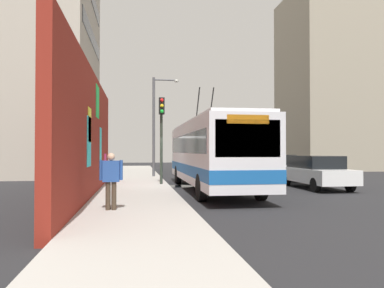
# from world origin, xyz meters

# --- Properties ---
(ground_plane) EXTENTS (80.00, 80.00, 0.00)m
(ground_plane) POSITION_xyz_m (0.00, 0.00, 0.00)
(ground_plane) COLOR #232326
(sidewalk_slab) EXTENTS (48.00, 3.20, 0.15)m
(sidewalk_slab) POSITION_xyz_m (0.00, 1.60, 0.07)
(sidewalk_slab) COLOR #ADA8A0
(sidewalk_slab) RESTS_ON ground_plane
(graffiti_wall) EXTENTS (14.59, 0.32, 4.80)m
(graffiti_wall) POSITION_xyz_m (-3.70, 3.35, 2.40)
(graffiti_wall) COLOR maroon
(graffiti_wall) RESTS_ON ground_plane
(building_far_left) EXTENTS (12.86, 8.30, 21.47)m
(building_far_left) POSITION_xyz_m (11.84, 9.20, 10.73)
(building_far_left) COLOR #B2A899
(building_far_left) RESTS_ON ground_plane
(building_far_right) EXTENTS (8.26, 7.77, 17.13)m
(building_far_right) POSITION_xyz_m (15.59, -17.00, 8.56)
(building_far_right) COLOR #9E937F
(building_far_right) RESTS_ON ground_plane
(city_bus) EXTENTS (11.41, 2.49, 4.95)m
(city_bus) POSITION_xyz_m (-1.54, -1.80, 1.77)
(city_bus) COLOR silver
(city_bus) RESTS_ON ground_plane
(parked_car_white) EXTENTS (4.76, 1.89, 1.58)m
(parked_car_white) POSITION_xyz_m (-1.39, -7.00, 0.84)
(parked_car_white) COLOR white
(parked_car_white) RESTS_ON ground_plane
(parked_car_silver) EXTENTS (4.67, 1.79, 1.58)m
(parked_car_silver) POSITION_xyz_m (3.82, -7.00, 0.83)
(parked_car_silver) COLOR #B7B7BC
(parked_car_silver) RESTS_ON ground_plane
(parked_car_navy) EXTENTS (4.28, 1.87, 1.58)m
(parked_car_navy) POSITION_xyz_m (10.28, -7.00, 0.83)
(parked_car_navy) COLOR navy
(parked_car_navy) RESTS_ON ground_plane
(pedestrian_near_wall) EXTENTS (0.22, 0.65, 1.61)m
(pedestrian_near_wall) POSITION_xyz_m (-7.56, 2.32, 1.09)
(pedestrian_near_wall) COLOR #3F3326
(pedestrian_near_wall) RESTS_ON sidewalk_slab
(traffic_light) EXTENTS (0.49, 0.28, 4.36)m
(traffic_light) POSITION_xyz_m (0.33, 0.35, 3.08)
(traffic_light) COLOR #2D382D
(traffic_light) RESTS_ON sidewalk_slab
(street_lamp) EXTENTS (0.44, 1.73, 6.54)m
(street_lamp) POSITION_xyz_m (6.29, 0.26, 3.91)
(street_lamp) COLOR #4C4C51
(street_lamp) RESTS_ON sidewalk_slab
(curbside_puddle) EXTENTS (1.48, 1.48, 0.00)m
(curbside_puddle) POSITION_xyz_m (0.72, -0.60, 0.00)
(curbside_puddle) COLOR black
(curbside_puddle) RESTS_ON ground_plane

